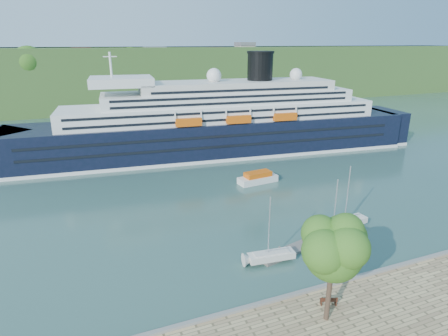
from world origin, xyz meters
TOP-DOWN VIEW (x-y plane):
  - ground at (0.00, 0.00)m, footprint 400.00×400.00m
  - far_hillside at (0.00, 145.00)m, footprint 400.00×50.00m
  - quay_coping at (0.00, -0.20)m, footprint 220.00×0.50m
  - cruise_ship at (5.85, 55.38)m, footprint 108.95×26.52m
  - park_bench at (-3.52, -2.68)m, footprint 1.90×1.35m
  - promenade_tree at (-4.93, -4.28)m, footprint 7.09×7.09m
  - floating_pontoon at (2.55, 9.59)m, footprint 16.64×5.77m
  - sailboat_white_near at (-4.35, 7.66)m, footprint 6.68×2.50m
  - sailboat_red at (6.06, 8.58)m, footprint 7.05×4.39m
  - sailboat_white_far at (10.36, 11.53)m, footprint 7.30×2.55m
  - tender_launch at (6.65, 33.31)m, footprint 8.21×3.53m

SIDE VIEW (x-z plane):
  - ground at x=0.00m, z-range 0.00..0.00m
  - floating_pontoon at x=2.55m, z-range 0.00..0.37m
  - tender_launch at x=6.65m, z-range 0.00..2.20m
  - quay_coping at x=0.00m, z-range 1.00..1.30m
  - park_bench at x=-3.52m, z-range 1.00..2.13m
  - sailboat_white_near at x=-4.35m, z-range 0.00..8.42m
  - sailboat_red at x=6.06m, z-range 0.00..8.84m
  - sailboat_white_far at x=10.36m, z-range 0.00..9.25m
  - promenade_tree at x=-4.93m, z-range 1.00..12.75m
  - far_hillside at x=0.00m, z-range 0.00..24.00m
  - cruise_ship at x=5.85m, z-range 0.00..24.23m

